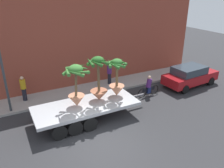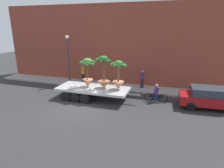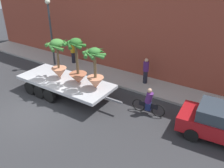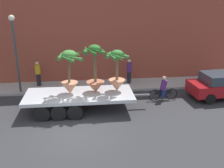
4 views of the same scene
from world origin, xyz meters
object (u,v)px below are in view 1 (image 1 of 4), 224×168
(cyclist, at_px, (149,87))
(street_lamp, at_px, (1,63))
(potted_palm_rear, at_px, (76,85))
(pedestrian_near_gate, at_px, (23,88))
(potted_palm_middle, at_px, (117,79))
(parked_car, at_px, (190,75))
(potted_palm_front, at_px, (98,83))
(flatbed_trailer, at_px, (82,109))
(pedestrian_far_left, at_px, (109,73))

(cyclist, relative_size, street_lamp, 0.38)
(potted_palm_rear, relative_size, pedestrian_near_gate, 1.41)
(potted_palm_middle, relative_size, parked_car, 0.51)
(potted_palm_rear, xyz_separation_m, potted_palm_front, (1.35, 0.07, -0.15))
(parked_car, bearing_deg, potted_palm_rear, -175.06)
(flatbed_trailer, relative_size, parked_car, 1.51)
(potted_palm_front, distance_m, cyclist, 4.44)
(pedestrian_near_gate, distance_m, street_lamp, 2.63)
(potted_palm_front, relative_size, cyclist, 1.44)
(cyclist, height_order, street_lamp, street_lamp)
(parked_car, distance_m, pedestrian_near_gate, 12.13)
(pedestrian_near_gate, bearing_deg, pedestrian_far_left, -0.91)
(potted_palm_middle, bearing_deg, street_lamp, 156.18)
(parked_car, bearing_deg, cyclist, -179.70)
(potted_palm_rear, distance_m, cyclist, 5.77)
(flatbed_trailer, xyz_separation_m, parked_car, (9.18, 0.91, 0.06))
(pedestrian_near_gate, relative_size, street_lamp, 0.35)
(potted_palm_rear, bearing_deg, potted_palm_front, 3.09)
(potted_palm_rear, relative_size, potted_palm_middle, 1.03)
(flatbed_trailer, height_order, parked_car, parked_car)
(cyclist, height_order, pedestrian_near_gate, pedestrian_near_gate)
(flatbed_trailer, height_order, potted_palm_front, potted_palm_front)
(potted_palm_front, xyz_separation_m, pedestrian_near_gate, (-3.72, 3.72, -1.04))
(street_lamp, bearing_deg, cyclist, -12.33)
(pedestrian_far_left, bearing_deg, street_lamp, -172.37)
(parked_car, relative_size, street_lamp, 0.95)
(pedestrian_near_gate, distance_m, pedestrian_far_left, 6.26)
(parked_car, bearing_deg, potted_palm_front, -174.75)
(potted_palm_rear, bearing_deg, flatbed_trailer, -26.01)
(potted_palm_middle, height_order, pedestrian_far_left, potted_palm_middle)
(potted_palm_front, height_order, pedestrian_near_gate, potted_palm_front)
(cyclist, xyz_separation_m, street_lamp, (-8.85, 1.93, 2.56))
(parked_car, xyz_separation_m, pedestrian_near_gate, (-11.75, 2.98, 0.21))
(flatbed_trailer, xyz_separation_m, potted_palm_rear, (-0.21, 0.10, 1.46))
(potted_palm_middle, bearing_deg, potted_palm_rear, -177.49)
(flatbed_trailer, height_order, potted_palm_rear, potted_palm_rear)
(flatbed_trailer, relative_size, potted_palm_middle, 2.96)
(potted_palm_front, xyz_separation_m, parked_car, (8.04, 0.74, -1.25))
(flatbed_trailer, relative_size, street_lamp, 1.43)
(cyclist, bearing_deg, pedestrian_far_left, 118.89)
(pedestrian_near_gate, bearing_deg, potted_palm_front, -45.06)
(pedestrian_near_gate, xyz_separation_m, pedestrian_far_left, (6.26, -0.10, 0.00))
(potted_palm_front, xyz_separation_m, street_lamp, (-4.71, 2.65, 1.15))
(street_lamp, bearing_deg, potted_palm_front, -29.40)
(cyclist, xyz_separation_m, pedestrian_near_gate, (-7.86, 3.01, 0.37))
(cyclist, height_order, parked_car, parked_car)
(parked_car, relative_size, pedestrian_near_gate, 2.67)
(potted_palm_rear, distance_m, potted_palm_front, 1.36)
(potted_palm_rear, distance_m, street_lamp, 4.44)
(potted_palm_middle, bearing_deg, pedestrian_near_gate, 143.21)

